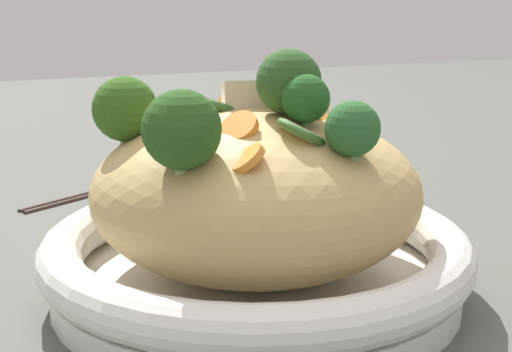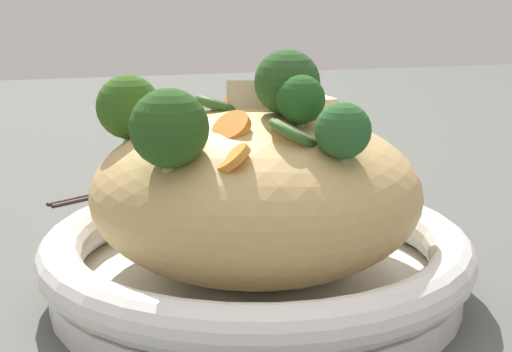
# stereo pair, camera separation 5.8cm
# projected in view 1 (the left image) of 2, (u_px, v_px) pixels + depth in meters

# --- Properties ---
(ground_plane) EXTENTS (3.00, 3.00, 0.00)m
(ground_plane) POSITION_uv_depth(u_px,v_px,m) (256.00, 293.00, 0.61)
(ground_plane) COLOR #4F534C
(serving_bowl) EXTENTS (0.34, 0.34, 0.06)m
(serving_bowl) POSITION_uv_depth(u_px,v_px,m) (256.00, 259.00, 0.60)
(serving_bowl) COLOR white
(serving_bowl) RESTS_ON ground_plane
(noodle_heap) EXTENTS (0.25, 0.25, 0.13)m
(noodle_heap) POSITION_uv_depth(u_px,v_px,m) (256.00, 192.00, 0.59)
(noodle_heap) COLOR tan
(noodle_heap) RESTS_ON serving_bowl
(broccoli_florets) EXTENTS (0.19, 0.18, 0.08)m
(broccoli_florets) POSITION_uv_depth(u_px,v_px,m) (223.00, 111.00, 0.53)
(broccoli_florets) COLOR #99B66D
(broccoli_florets) RESTS_ON serving_bowl
(carrot_coins) EXTENTS (0.15, 0.16, 0.04)m
(carrot_coins) POSITION_uv_depth(u_px,v_px,m) (250.00, 123.00, 0.55)
(carrot_coins) COLOR orange
(carrot_coins) RESTS_ON serving_bowl
(zucchini_slices) EXTENTS (0.09, 0.15, 0.03)m
(zucchini_slices) POSITION_uv_depth(u_px,v_px,m) (252.00, 111.00, 0.59)
(zucchini_slices) COLOR beige
(zucchini_slices) RESTS_ON serving_bowl
(chicken_chunks) EXTENTS (0.09, 0.07, 0.04)m
(chicken_chunks) POSITION_uv_depth(u_px,v_px,m) (276.00, 104.00, 0.61)
(chicken_chunks) COLOR beige
(chicken_chunks) RESTS_ON serving_bowl
(chopsticks_pair) EXTENTS (0.20, 0.12, 0.01)m
(chopsticks_pair) POSITION_uv_depth(u_px,v_px,m) (101.00, 189.00, 0.90)
(chopsticks_pair) COLOR black
(chopsticks_pair) RESTS_ON ground_plane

